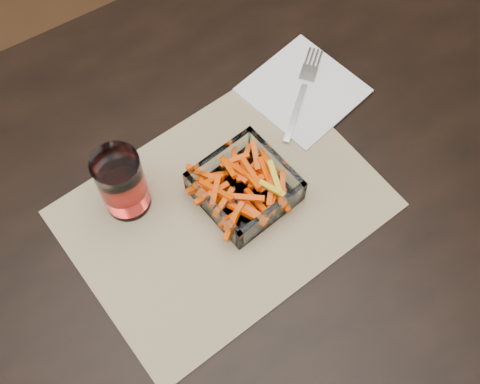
# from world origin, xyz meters

# --- Properties ---
(dining_table) EXTENTS (1.60, 0.90, 0.75)m
(dining_table) POSITION_xyz_m (0.00, 0.00, 0.66)
(dining_table) COLOR black
(dining_table) RESTS_ON ground
(placemat) EXTENTS (0.48, 0.37, 0.00)m
(placemat) POSITION_xyz_m (-0.04, -0.01, 0.75)
(placemat) COLOR tan
(placemat) RESTS_ON dining_table
(glass_bowl) EXTENTS (0.15, 0.15, 0.05)m
(glass_bowl) POSITION_xyz_m (0.00, -0.01, 0.77)
(glass_bowl) COLOR white
(glass_bowl) RESTS_ON placemat
(tumbler) EXTENTS (0.07, 0.07, 0.12)m
(tumbler) POSITION_xyz_m (-0.15, 0.08, 0.81)
(tumbler) COLOR white
(tumbler) RESTS_ON placemat
(napkin) EXTENTS (0.20, 0.20, 0.00)m
(napkin) POSITION_xyz_m (0.18, 0.10, 0.76)
(napkin) COLOR white
(napkin) RESTS_ON placemat
(fork) EXTENTS (0.16, 0.14, 0.00)m
(fork) POSITION_xyz_m (0.18, 0.10, 0.76)
(fork) COLOR silver
(fork) RESTS_ON napkin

